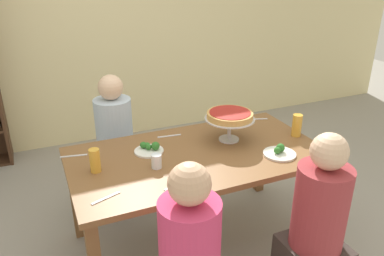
% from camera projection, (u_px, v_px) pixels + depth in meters
% --- Properties ---
extents(ground_plane, '(12.00, 12.00, 0.00)m').
position_uv_depth(ground_plane, '(197.00, 239.00, 2.92)').
color(ground_plane, gray).
extents(rear_partition, '(8.00, 0.12, 2.80)m').
position_uv_depth(rear_partition, '(116.00, 16.00, 4.21)').
color(rear_partition, beige).
rests_on(rear_partition, ground_plane).
extents(dining_table, '(1.74, 0.94, 0.74)m').
position_uv_depth(dining_table, '(198.00, 164.00, 2.66)').
color(dining_table, brown).
rests_on(dining_table, ground_plane).
extents(diner_far_left, '(0.34, 0.34, 1.15)m').
position_uv_depth(diner_far_left, '(116.00, 151.00, 3.20)').
color(diner_far_left, '#382D28').
rests_on(diner_far_left, ground_plane).
extents(diner_near_right, '(0.34, 0.34, 1.15)m').
position_uv_depth(diner_near_right, '(315.00, 238.00, 2.19)').
color(diner_near_right, '#382D28').
rests_on(diner_near_right, ground_plane).
extents(deep_dish_pizza_stand, '(0.36, 0.36, 0.22)m').
position_uv_depth(deep_dish_pizza_stand, '(230.00, 117.00, 2.75)').
color(deep_dish_pizza_stand, silver).
rests_on(deep_dish_pizza_stand, dining_table).
extents(salad_plate_near_diner, '(0.22, 0.22, 0.07)m').
position_uv_depth(salad_plate_near_diner, '(279.00, 152.00, 2.60)').
color(salad_plate_near_diner, white).
rests_on(salad_plate_near_diner, dining_table).
extents(salad_plate_far_diner, '(0.20, 0.20, 0.07)m').
position_uv_depth(salad_plate_far_diner, '(150.00, 149.00, 2.64)').
color(salad_plate_far_diner, white).
rests_on(salad_plate_far_diner, dining_table).
extents(beer_glass_amber_tall, '(0.07, 0.07, 0.15)m').
position_uv_depth(beer_glass_amber_tall, '(95.00, 161.00, 2.37)').
color(beer_glass_amber_tall, gold).
rests_on(beer_glass_amber_tall, dining_table).
extents(beer_glass_amber_short, '(0.07, 0.07, 0.17)m').
position_uv_depth(beer_glass_amber_short, '(297.00, 125.00, 2.86)').
color(beer_glass_amber_short, gold).
rests_on(beer_glass_amber_short, dining_table).
extents(water_glass_clear_near, '(0.07, 0.07, 0.09)m').
position_uv_depth(water_glass_clear_near, '(156.00, 161.00, 2.42)').
color(water_glass_clear_near, white).
rests_on(water_glass_clear_near, dining_table).
extents(cutlery_fork_near, '(0.17, 0.08, 0.00)m').
position_uv_depth(cutlery_fork_near, '(106.00, 198.00, 2.12)').
color(cutlery_fork_near, silver).
rests_on(cutlery_fork_near, dining_table).
extents(cutlery_knife_near, '(0.17, 0.08, 0.00)m').
position_uv_depth(cutlery_knife_near, '(176.00, 184.00, 2.25)').
color(cutlery_knife_near, silver).
rests_on(cutlery_knife_near, dining_table).
extents(cutlery_fork_far, '(0.18, 0.04, 0.00)m').
position_uv_depth(cutlery_fork_far, '(169.00, 136.00, 2.88)').
color(cutlery_fork_far, silver).
rests_on(cutlery_fork_far, dining_table).
extents(cutlery_knife_far, '(0.18, 0.05, 0.00)m').
position_uv_depth(cutlery_knife_far, '(74.00, 156.00, 2.58)').
color(cutlery_knife_far, silver).
rests_on(cutlery_knife_far, dining_table).
extents(cutlery_spare_fork, '(0.17, 0.08, 0.00)m').
position_uv_depth(cutlery_spare_fork, '(257.00, 119.00, 3.19)').
color(cutlery_spare_fork, silver).
rests_on(cutlery_spare_fork, dining_table).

